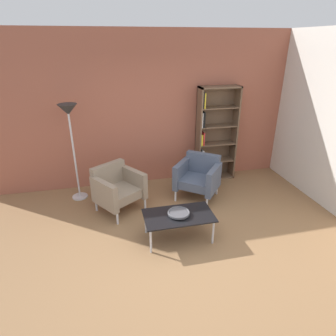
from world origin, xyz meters
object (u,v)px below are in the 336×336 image
(bookshelf_tall, at_px, (214,134))
(coffee_table_low, at_px, (179,217))
(armchair_spare_guest, at_px, (199,176))
(floor_lamp_torchiere, at_px, (69,121))
(decorative_bowl, at_px, (179,213))
(armchair_by_bookshelf, at_px, (117,187))

(bookshelf_tall, distance_m, coffee_table_low, 2.30)
(armchair_spare_guest, bearing_deg, bookshelf_tall, 91.99)
(armchair_spare_guest, distance_m, floor_lamp_torchiere, 2.44)
(coffee_table_low, height_order, decorative_bowl, decorative_bowl)
(bookshelf_tall, relative_size, decorative_bowl, 5.94)
(bookshelf_tall, xyz_separation_m, armchair_spare_guest, (-0.54, -0.72, -0.53))
(floor_lamp_torchiere, bearing_deg, coffee_table_low, -46.86)
(decorative_bowl, relative_size, armchair_spare_guest, 0.34)
(coffee_table_low, xyz_separation_m, armchair_by_bookshelf, (-0.81, 1.02, 0.05))
(coffee_table_low, height_order, armchair_by_bookshelf, armchair_by_bookshelf)
(bookshelf_tall, xyz_separation_m, armchair_by_bookshelf, (-2.03, -0.84, -0.53))
(decorative_bowl, bearing_deg, armchair_spare_guest, 59.17)
(bookshelf_tall, height_order, armchair_by_bookshelf, bookshelf_tall)
(bookshelf_tall, relative_size, armchair_spare_guest, 2.00)
(coffee_table_low, relative_size, armchair_spare_guest, 1.05)
(armchair_spare_guest, bearing_deg, armchair_by_bookshelf, -136.63)
(bookshelf_tall, bearing_deg, coffee_table_low, -123.29)
(bookshelf_tall, height_order, decorative_bowl, bookshelf_tall)
(coffee_table_low, distance_m, armchair_spare_guest, 1.32)
(decorative_bowl, distance_m, floor_lamp_torchiere, 2.40)
(armchair_spare_guest, height_order, floor_lamp_torchiere, floor_lamp_torchiere)
(floor_lamp_torchiere, bearing_deg, bookshelf_tall, 5.79)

